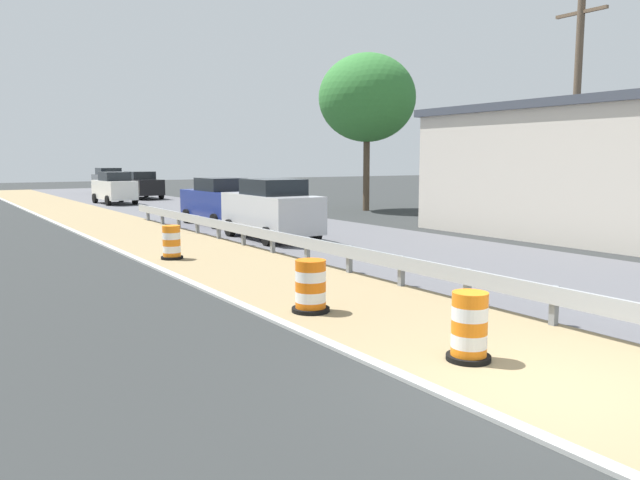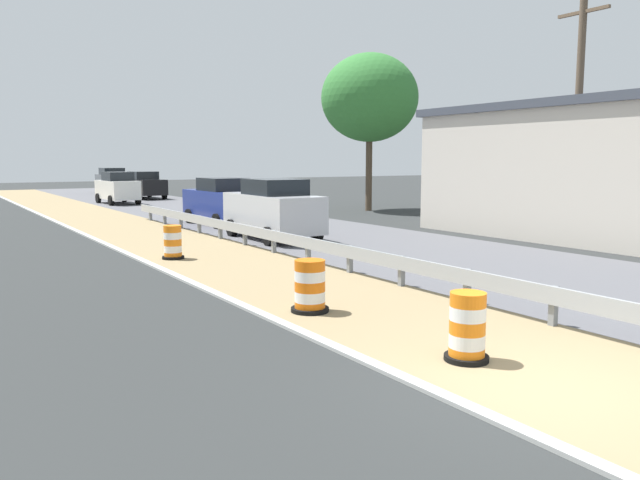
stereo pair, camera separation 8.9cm
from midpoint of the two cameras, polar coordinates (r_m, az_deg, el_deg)
The scene contains 15 objects.
ground_plane at distance 8.53m, azimuth 20.56°, elevation -12.78°, with size 160.00×160.00×0.00m, color #2B2D2D.
median_dirt_strip at distance 9.15m, azimuth 23.62°, elevation -11.51°, with size 4.01×120.00×0.01m, color #8E7A56.
curb_near_edge at distance 7.58m, azimuth 14.48°, elevation -15.09°, with size 0.20×120.00×0.11m, color #ADADA8.
guardrail_median at distance 12.07m, azimuth 16.87°, elevation -4.16°, with size 0.18×44.46×0.71m.
traffic_barrel_nearest at distance 9.20m, azimuth 13.67°, elevation -8.07°, with size 0.64×0.64×1.00m.
traffic_barrel_close at distance 11.76m, azimuth -0.72°, elevation -4.49°, with size 0.73×0.73×1.00m.
traffic_barrel_mid at distance 18.45m, azimuth -13.26°, elevation -0.35°, with size 0.64×0.64×0.98m.
car_lead_near_lane at distance 27.71m, azimuth -8.96°, elevation 3.54°, with size 2.16×4.43×2.07m.
car_trailing_near_lane at distance 55.37m, azimuth -18.51°, elevation 5.20°, with size 2.12×4.69×2.15m.
car_lead_far_lane at distance 42.37m, azimuth -18.09°, elevation 4.58°, with size 2.07×4.29×2.07m.
car_mid_far_lane at distance 47.53m, azimuth -15.84°, elevation 4.90°, with size 2.18×4.82×1.99m.
car_trailing_far_lane at distance 22.44m, azimuth -4.25°, elevation 2.85°, with size 2.17×4.69×2.18m.
roadside_shop_near at distance 25.82m, azimuth 24.96°, elevation 5.84°, with size 8.35×12.11×4.91m.
utility_pole_near at distance 22.06m, azimuth 22.74°, elevation 10.21°, with size 0.24×1.80×8.01m.
tree_roadside at distance 35.12m, azimuth 4.67°, elevation 12.90°, with size 5.36×5.36×8.66m.
Camera 2 is at (-6.48, -4.71, 2.88)m, focal length 34.76 mm.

